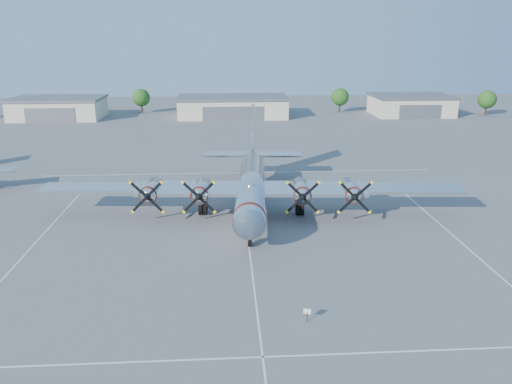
{
  "coord_description": "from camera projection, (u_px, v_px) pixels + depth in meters",
  "views": [
    {
      "loc": [
        -2.25,
        -50.3,
        20.43
      ],
      "look_at": [
        1.24,
        4.58,
        3.2
      ],
      "focal_mm": 35.0,
      "sensor_mm": 36.0,
      "label": 1
    }
  ],
  "objects": [
    {
      "name": "ground",
      "position": [
        247.0,
        233.0,
        54.15
      ],
      "size": [
        260.0,
        260.0,
        0.0
      ],
      "primitive_type": "plane",
      "color": "#59595B",
      "rests_on": "ground"
    },
    {
      "name": "hangar_center",
      "position": [
        233.0,
        106.0,
        131.39
      ],
      "size": [
        28.6,
        14.6,
        5.4
      ],
      "color": "beige",
      "rests_on": "ground"
    },
    {
      "name": "tree_east",
      "position": [
        340.0,
        97.0,
        138.51
      ],
      "size": [
        4.8,
        4.8,
        6.64
      ],
      "color": "#382619",
      "rests_on": "ground"
    },
    {
      "name": "parking_lines",
      "position": [
        248.0,
        239.0,
        52.48
      ],
      "size": [
        60.0,
        50.08,
        0.01
      ],
      "color": "silver",
      "rests_on": "ground"
    },
    {
      "name": "main_bomber_b29",
      "position": [
        252.0,
        209.0,
        61.74
      ],
      "size": [
        51.34,
        36.96,
        10.86
      ],
      "primitive_type": null,
      "rotation": [
        0.0,
        0.0,
        -0.07
      ],
      "color": "silver",
      "rests_on": "ground"
    },
    {
      "name": "hangar_west",
      "position": [
        58.0,
        108.0,
        128.66
      ],
      "size": [
        22.6,
        14.6,
        5.4
      ],
      "color": "beige",
      "rests_on": "ground"
    },
    {
      "name": "info_placard",
      "position": [
        307.0,
        313.0,
        37.1
      ],
      "size": [
        0.54,
        0.22,
        1.07
      ],
      "rotation": [
        0.0,
        0.0,
        -0.34
      ],
      "color": "black",
      "rests_on": "ground"
    },
    {
      "name": "tree_far_east",
      "position": [
        487.0,
        100.0,
        133.19
      ],
      "size": [
        4.8,
        4.8,
        6.64
      ],
      "color": "#382619",
      "rests_on": "ground"
    },
    {
      "name": "tree_west",
      "position": [
        141.0,
        98.0,
        137.08
      ],
      "size": [
        4.8,
        4.8,
        6.64
      ],
      "color": "#382619",
      "rests_on": "ground"
    },
    {
      "name": "hangar_east",
      "position": [
        411.0,
        105.0,
        134.3
      ],
      "size": [
        20.6,
        14.6,
        5.4
      ],
      "color": "beige",
      "rests_on": "ground"
    }
  ]
}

